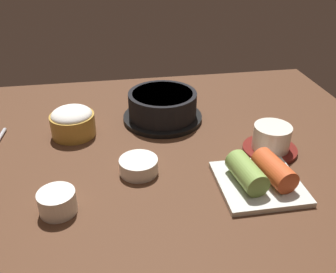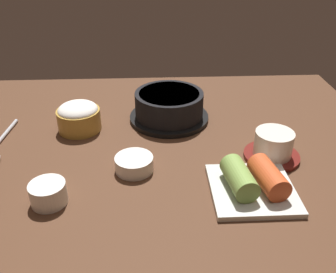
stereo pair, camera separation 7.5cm
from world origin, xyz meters
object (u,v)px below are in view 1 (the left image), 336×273
object	(u,v)px
banchan_cup_center	(139,165)
tea_cup_with_saucer	(271,140)
rice_bowl	(73,121)
kimchi_plate	(260,176)
side_bowl_near	(57,201)
stone_pot	(163,106)

from	to	relation	value
banchan_cup_center	tea_cup_with_saucer	bearing A→B (deg)	6.13
rice_bowl	tea_cup_with_saucer	xyz separation A→B (cm)	(39.77, -13.48, -0.64)
banchan_cup_center	kimchi_plate	xyz separation A→B (cm)	(20.61, -7.52, 0.53)
side_bowl_near	rice_bowl	bearing A→B (deg)	87.22
stone_pot	side_bowl_near	world-z (taller)	stone_pot
kimchi_plate	rice_bowl	bearing A→B (deg)	144.30
banchan_cup_center	kimchi_plate	size ratio (longest dim) A/B	0.50
stone_pot	tea_cup_with_saucer	distance (cm)	26.08
tea_cup_with_saucer	banchan_cup_center	world-z (taller)	tea_cup_with_saucer
rice_bowl	side_bowl_near	bearing A→B (deg)	-92.78
rice_bowl	banchan_cup_center	size ratio (longest dim) A/B	1.32
banchan_cup_center	kimchi_plate	bearing A→B (deg)	-20.06
rice_bowl	tea_cup_with_saucer	distance (cm)	41.99
banchan_cup_center	kimchi_plate	world-z (taller)	kimchi_plate
stone_pot	kimchi_plate	world-z (taller)	stone_pot
rice_bowl	tea_cup_with_saucer	world-z (taller)	rice_bowl
side_bowl_near	banchan_cup_center	bearing A→B (deg)	31.75
stone_pot	banchan_cup_center	xyz separation A→B (cm)	(-7.62, -20.24, -1.90)
stone_pot	kimchi_plate	distance (cm)	30.68
banchan_cup_center	side_bowl_near	distance (cm)	16.34
tea_cup_with_saucer	kimchi_plate	distance (cm)	12.30
stone_pot	rice_bowl	size ratio (longest dim) A/B	1.94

